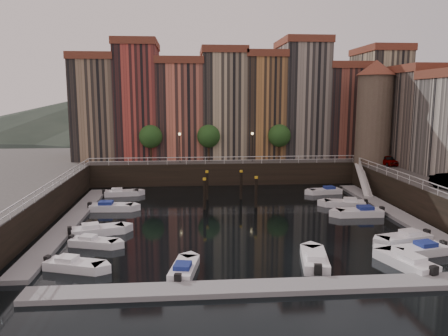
{
  "coord_description": "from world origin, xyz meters",
  "views": [
    {
      "loc": [
        -4.86,
        -42.42,
        11.91
      ],
      "look_at": [
        -1.02,
        4.0,
        4.38
      ],
      "focal_mm": 35.0,
      "sensor_mm": 36.0,
      "label": 1
    }
  ],
  "objects": [
    {
      "name": "street_lamps",
      "position": [
        -1.0,
        17.2,
        5.9
      ],
      "size": [
        10.36,
        0.36,
        4.18
      ],
      "color": "black",
      "rests_on": "quay_far"
    },
    {
      "name": "boat_left_3",
      "position": [
        -13.21,
        3.68,
        0.37
      ],
      "size": [
        4.76,
        1.94,
        1.08
      ],
      "rotation": [
        0.0,
        0.0,
        -0.05
      ],
      "color": "white",
      "rests_on": "ground"
    },
    {
      "name": "boat_right_0",
      "position": [
        12.78,
        -11.78,
        0.36
      ],
      "size": [
        4.75,
        2.55,
        1.06
      ],
      "rotation": [
        0.0,
        0.0,
        3.35
      ],
      "color": "white",
      "rests_on": "ground"
    },
    {
      "name": "boat_near_1",
      "position": [
        -5.27,
        -13.98,
        0.33
      ],
      "size": [
        2.24,
        4.34,
        0.97
      ],
      "rotation": [
        0.0,
        0.0,
        1.39
      ],
      "color": "white",
      "rests_on": "ground"
    },
    {
      "name": "boat_left_4",
      "position": [
        -13.2,
        10.84,
        0.34
      ],
      "size": [
        4.42,
        2.03,
        1.0
      ],
      "rotation": [
        0.0,
        0.0,
        0.11
      ],
      "color": "white",
      "rests_on": "ground"
    },
    {
      "name": "quay_far",
      "position": [
        0.0,
        26.0,
        1.5
      ],
      "size": [
        80.0,
        20.0,
        3.0
      ],
      "primitive_type": "cube",
      "color": "black",
      "rests_on": "ground"
    },
    {
      "name": "corner_tower",
      "position": [
        20.0,
        14.5,
        10.19
      ],
      "size": [
        5.2,
        5.2,
        13.8
      ],
      "color": "#6B5B4C",
      "rests_on": "quay_right"
    },
    {
      "name": "gangway",
      "position": [
        17.1,
        10.0,
        1.92
      ],
      "size": [
        2.78,
        8.32,
        3.73
      ],
      "color": "white",
      "rests_on": "ground"
    },
    {
      "name": "boat_left_0",
      "position": [
        -13.0,
        -12.61,
        0.34
      ],
      "size": [
        4.44,
        2.78,
        1.0
      ],
      "rotation": [
        0.0,
        0.0,
        -0.32
      ],
      "color": "white",
      "rests_on": "ground"
    },
    {
      "name": "railings",
      "position": [
        0.0,
        4.88,
        3.79
      ],
      "size": [
        36.08,
        34.04,
        0.52
      ],
      "color": "white",
      "rests_on": "ground"
    },
    {
      "name": "boat_right_3",
      "position": [
        12.44,
        3.27,
        0.35
      ],
      "size": [
        4.69,
        2.56,
        1.05
      ],
      "rotation": [
        0.0,
        0.0,
        2.92
      ],
      "color": "white",
      "rests_on": "ground"
    },
    {
      "name": "boat_near_3",
      "position": [
        10.47,
        -14.16,
        0.38
      ],
      "size": [
        3.15,
        5.08,
        1.14
      ],
      "rotation": [
        0.0,
        0.0,
        1.88
      ],
      "color": "white",
      "rests_on": "ground"
    },
    {
      "name": "ground",
      "position": [
        0.0,
        0.0,
        0.0
      ],
      "size": [
        200.0,
        200.0,
        0.0
      ],
      "primitive_type": "plane",
      "color": "black",
      "rests_on": "ground"
    },
    {
      "name": "boat_right_2",
      "position": [
        12.53,
        -0.64,
        0.37
      ],
      "size": [
        4.83,
        1.77,
        1.11
      ],
      "rotation": [
        0.0,
        0.0,
        3.14
      ],
      "color": "white",
      "rests_on": "ground"
    },
    {
      "name": "car_a",
      "position": [
        21.28,
        12.42,
        3.65
      ],
      "size": [
        1.8,
        3.91,
        1.3
      ],
      "primitive_type": "imported",
      "rotation": [
        0.0,
        0.0,
        0.07
      ],
      "color": "gray",
      "rests_on": "quay_right"
    },
    {
      "name": "promenade_trees",
      "position": [
        -1.33,
        18.2,
        6.58
      ],
      "size": [
        21.2,
        3.2,
        5.2
      ],
      "color": "black",
      "rests_on": "quay_far"
    },
    {
      "name": "boat_right_1",
      "position": [
        12.98,
        -9.03,
        0.37
      ],
      "size": [
        4.91,
        2.81,
        1.1
      ],
      "rotation": [
        0.0,
        0.0,
        3.4
      ],
      "color": "white",
      "rests_on": "ground"
    },
    {
      "name": "mooring_pilings",
      "position": [
        -0.53,
        5.61,
        1.65
      ],
      "size": [
        6.0,
        4.97,
        3.78
      ],
      "color": "black",
      "rests_on": "ground"
    },
    {
      "name": "boat_near_2",
      "position": [
        4.1,
        -13.16,
        0.38
      ],
      "size": [
        2.59,
        4.98,
        1.12
      ],
      "rotation": [
        0.0,
        0.0,
        1.38
      ],
      "color": "white",
      "rests_on": "ground"
    },
    {
      "name": "far_terrace",
      "position": [
        3.31,
        23.5,
        10.95
      ],
      "size": [
        48.7,
        10.3,
        17.5
      ],
      "color": "#90775C",
      "rests_on": "quay_far"
    },
    {
      "name": "dock_left",
      "position": [
        -16.2,
        -1.0,
        0.17
      ],
      "size": [
        2.0,
        28.0,
        0.35
      ],
      "primitive_type": "cube",
      "color": "gray",
      "rests_on": "ground"
    },
    {
      "name": "dock_near",
      "position": [
        0.0,
        -17.0,
        0.17
      ],
      "size": [
        30.0,
        2.0,
        0.35
      ],
      "primitive_type": "cube",
      "color": "gray",
      "rests_on": "ground"
    },
    {
      "name": "dock_right",
      "position": [
        16.2,
        -1.0,
        0.17
      ],
      "size": [
        2.0,
        28.0,
        0.35
      ],
      "primitive_type": "cube",
      "color": "gray",
      "rests_on": "ground"
    },
    {
      "name": "boat_left_1",
      "position": [
        -12.68,
        -7.71,
        0.32
      ],
      "size": [
        4.18,
        2.51,
        0.94
      ],
      "rotation": [
        0.0,
        0.0,
        -0.29
      ],
      "color": "white",
      "rests_on": "ground"
    },
    {
      "name": "boat_right_4",
      "position": [
        12.31,
        9.9,
        0.33
      ],
      "size": [
        4.31,
        2.04,
        0.97
      ],
      "rotation": [
        0.0,
        0.0,
        3.27
      ],
      "color": "white",
      "rests_on": "ground"
    },
    {
      "name": "mountains",
      "position": [
        1.72,
        110.0,
        7.92
      ],
      "size": [
        145.0,
        100.0,
        18.0
      ],
      "color": "#2D382D",
      "rests_on": "ground"
    },
    {
      "name": "boat_left_2",
      "position": [
        -13.01,
        -4.62,
        0.37
      ],
      "size": [
        4.87,
        2.91,
        1.09
      ],
      "rotation": [
        0.0,
        0.0,
        0.29
      ],
      "color": "white",
      "rests_on": "ground"
    }
  ]
}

